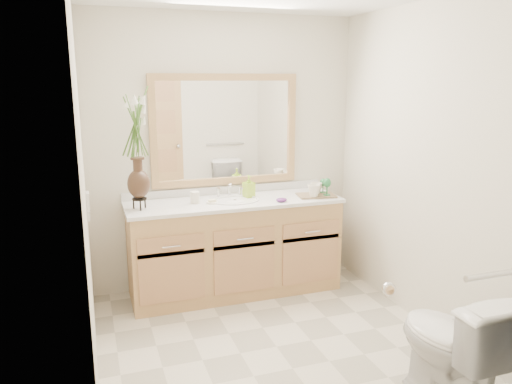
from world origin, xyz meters
name	(u,v)px	position (x,y,z in m)	size (l,w,h in m)	color
floor	(276,347)	(0.00, 0.00, 0.00)	(2.60, 2.60, 0.00)	beige
wall_back	(225,153)	(0.00, 1.30, 1.20)	(2.40, 0.02, 2.40)	beige
wall_front	(394,239)	(0.00, -1.30, 1.20)	(2.40, 0.02, 2.40)	beige
wall_left	(84,193)	(-1.20, 0.00, 1.20)	(0.02, 2.60, 2.40)	beige
wall_right	(431,169)	(1.20, 0.00, 1.20)	(0.02, 2.60, 2.40)	beige
vanity	(235,248)	(0.00, 1.01, 0.40)	(1.80, 0.55, 0.80)	tan
counter	(234,202)	(0.00, 1.01, 0.82)	(1.84, 0.57, 0.03)	white
sink	(235,207)	(0.00, 1.00, 0.78)	(0.38, 0.34, 0.23)	white
mirror	(225,130)	(0.00, 1.28, 1.41)	(1.32, 0.04, 0.97)	white
switch_plate	(88,200)	(-1.19, 0.76, 0.98)	(0.02, 0.12, 0.12)	white
door	(325,292)	(-0.30, -1.29, 1.00)	(0.80, 0.03, 2.00)	tan
toilet	(452,347)	(0.70, -0.92, 0.37)	(0.42, 0.75, 0.74)	white
flower_vase	(136,136)	(-0.80, 0.98, 1.41)	(0.21, 0.21, 0.86)	black
tumbler	(195,197)	(-0.34, 1.02, 0.88)	(0.08, 0.08, 0.10)	silver
soap_dish	(212,202)	(-0.20, 0.97, 0.84)	(0.10, 0.10, 0.03)	silver
soap_bottle	(249,187)	(0.16, 1.10, 0.92)	(0.08, 0.08, 0.17)	#A0CF30
purple_dish	(282,200)	(0.36, 0.83, 0.85)	(0.10, 0.08, 0.03)	#59236A
tray	(316,195)	(0.73, 0.92, 0.84)	(0.32, 0.22, 0.02)	brown
mug_left	(314,190)	(0.68, 0.86, 0.90)	(0.11, 0.10, 0.11)	silver
mug_right	(316,188)	(0.74, 0.96, 0.90)	(0.10, 0.10, 0.10)	silver
goblet_front	(327,184)	(0.81, 0.87, 0.95)	(0.07, 0.07, 0.15)	#27773D
goblet_back	(323,183)	(0.82, 0.98, 0.93)	(0.06, 0.06, 0.13)	#27773D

